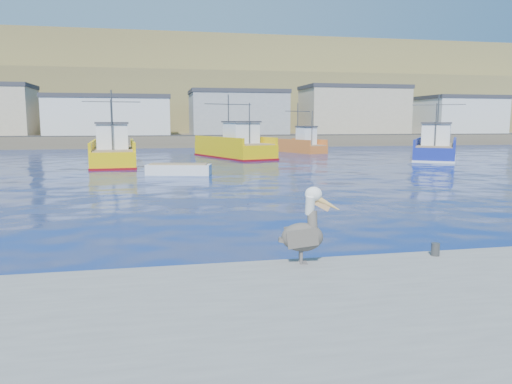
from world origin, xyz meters
TOP-DOWN VIEW (x-y plane):
  - ground at (0.00, 0.00)m, footprint 260.00×260.00m
  - dock_bollards at (0.60, -3.40)m, footprint 36.20×0.20m
  - far_shore at (0.00, 109.20)m, footprint 200.00×81.00m
  - trawler_yellow_a at (-6.82, 29.98)m, footprint 4.84×10.80m
  - trawler_yellow_b at (4.70, 36.87)m, footprint 7.34×12.03m
  - trawler_blue at (23.62, 30.61)m, footprint 8.81×10.73m
  - boat_orange at (13.91, 43.56)m, footprint 4.87×7.41m
  - skiff_mid at (-1.78, 21.00)m, footprint 4.61×2.54m
  - pelican at (-0.20, -3.36)m, footprint 1.39×0.71m

SIDE VIEW (x-z plane):
  - ground at x=0.00m, z-range 0.00..0.00m
  - skiff_mid at x=-1.78m, z-range -0.17..0.78m
  - dock_bollards at x=0.60m, z-range 0.50..0.80m
  - boat_orange at x=13.91m, z-range -1.98..3.92m
  - trawler_blue at x=23.62m, z-range -2.21..4.20m
  - trawler_yellow_a at x=-6.82m, z-range -2.21..4.22m
  - trawler_yellow_b at x=4.70m, z-range -2.22..4.31m
  - pelican at x=-0.20m, z-range 0.38..2.09m
  - far_shore at x=0.00m, z-range -3.02..20.98m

